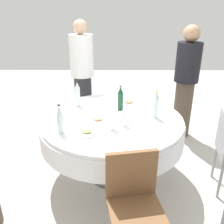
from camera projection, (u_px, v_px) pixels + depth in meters
The scene contains 17 objects.
ground_plane at pixel (112, 173), 2.98m from camera, with size 10.00×10.00×0.00m, color #B7B2A8.
dining_table at pixel (112, 129), 2.74m from camera, with size 1.56×1.56×0.74m.
bottle_clear_front at pixel (78, 94), 2.93m from camera, with size 0.06×0.06×0.31m.
bottle_clear_far at pixel (156, 105), 2.63m from camera, with size 0.06×0.06×0.30m.
bottle_clear_right at pixel (60, 120), 2.31m from camera, with size 0.07×0.07×0.29m.
bottle_dark_green_inner at pixel (120, 99), 2.82m from camera, with size 0.07×0.07×0.29m.
wine_glass_inner at pixel (112, 119), 2.39m from camera, with size 0.07×0.07×0.16m.
wine_glass_outer at pixel (124, 116), 2.47m from camera, with size 0.07×0.07×0.15m.
plate_mid at pixel (87, 133), 2.34m from camera, with size 0.21×0.21×0.04m.
plate_left at pixel (98, 120), 2.59m from camera, with size 0.21×0.21×0.04m.
plate_south at pixel (129, 103), 3.05m from camera, with size 0.24×0.24×0.04m.
spoon_far at pixel (140, 132), 2.38m from camera, with size 0.18×0.02×0.01m, color silver.
knife_right at pixel (97, 98), 3.21m from camera, with size 0.18×0.02×0.01m, color silver.
folded_napkin at pixel (123, 117), 2.66m from camera, with size 0.17×0.17×0.02m, color white.
person_front at pixel (82, 76), 3.68m from camera, with size 0.34×0.34×1.68m.
person_far at pixel (186, 81), 3.54m from camera, with size 0.34×0.34×1.62m.
chair_west at pixel (134, 198), 1.88m from camera, with size 0.46×0.46×0.87m.
Camera 1 is at (-0.02, 2.43, 1.87)m, focal length 39.83 mm.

